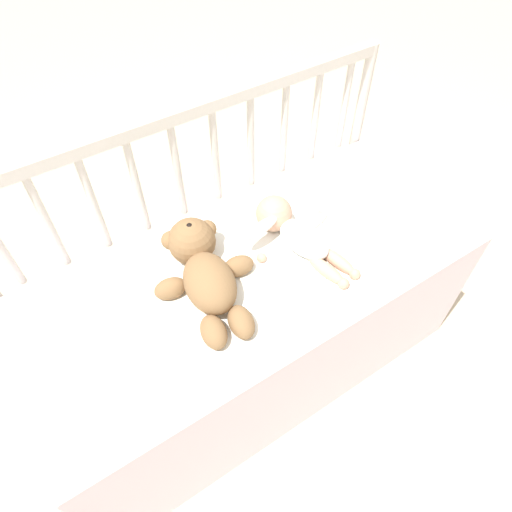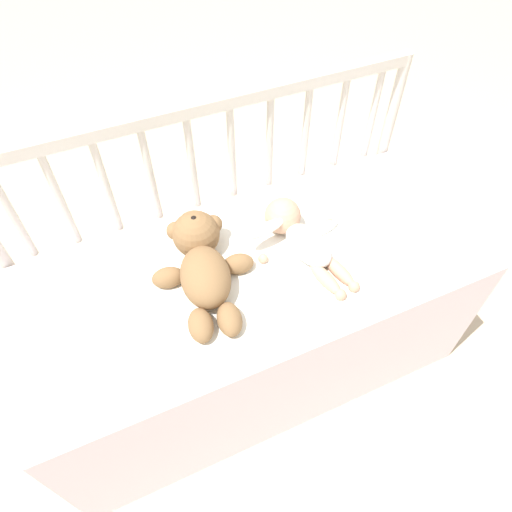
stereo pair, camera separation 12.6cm
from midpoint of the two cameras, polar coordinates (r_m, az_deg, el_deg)
The scene contains 6 objects.
ground_plane at distance 1.77m, azimuth 2.02°, elevation -12.70°, with size 12.00×12.00×0.00m, color #C6B293.
crib_mattress at distance 1.54m, azimuth 2.31°, elevation -8.04°, with size 1.34×0.59×0.55m.
crib_rail at distance 1.44m, azimuth -2.79°, elevation 9.94°, with size 1.34×0.04×0.91m.
blanket at distance 1.30m, azimuth 2.99°, elevation -2.06°, with size 0.81×0.50×0.01m.
teddy_bear at distance 1.25m, azimuth -3.88°, elevation -1.00°, with size 0.29×0.40×0.14m.
baby at distance 1.34m, azimuth 8.20°, elevation 2.34°, with size 0.31×0.37×0.11m.
Camera 2 is at (-0.33, -0.74, 1.58)m, focal length 32.00 mm.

